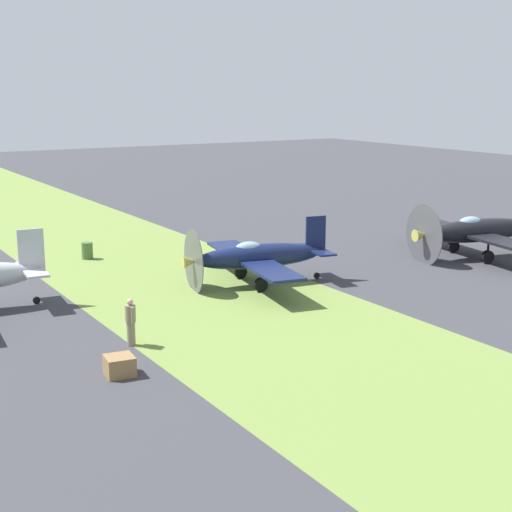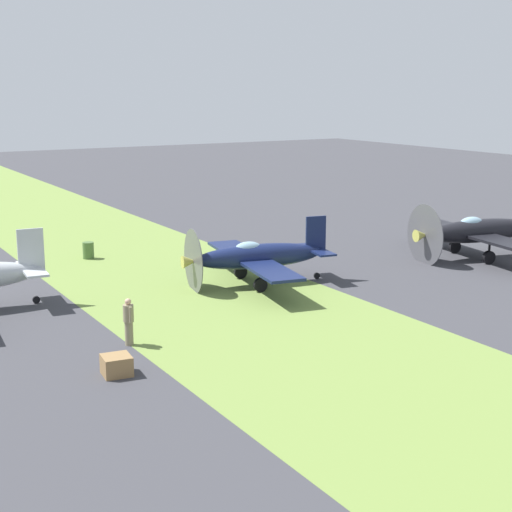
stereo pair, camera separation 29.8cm
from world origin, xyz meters
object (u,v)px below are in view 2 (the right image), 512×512
supply_crate (117,365)px  ground_crew_chief (129,321)px  fuel_drum (88,250)px  airplane_trail (478,231)px  airplane_wingman (256,256)px

supply_crate → ground_crew_chief: bearing=-29.2°
ground_crew_chief → fuel_drum: (14.71, -3.44, -0.46)m
airplane_trail → ground_crew_chief: bearing=109.7°
ground_crew_chief → supply_crate: ground_crew_chief is taller
supply_crate → airplane_trail: bearing=-73.6°
airplane_trail → ground_crew_chief: airplane_trail is taller
airplane_trail → fuel_drum: (10.48, 18.23, -1.03)m
airplane_wingman → ground_crew_chief: 9.93m
supply_crate → fuel_drum: bearing=-15.8°
airplane_trail → supply_crate: size_ratio=11.06×
ground_crew_chief → supply_crate: 3.02m
airplane_trail → fuel_drum: bearing=68.8°
airplane_trail → supply_crate: (-6.81, 23.11, -1.16)m
ground_crew_chief → fuel_drum: size_ratio=1.92×
fuel_drum → airplane_wingman: bearing=-152.2°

